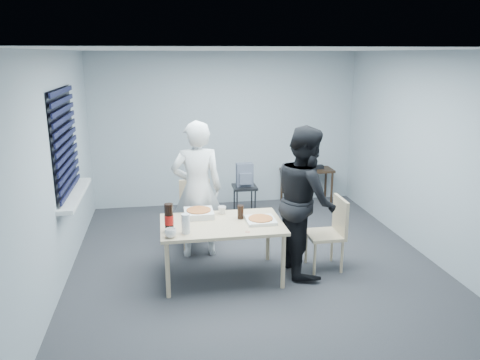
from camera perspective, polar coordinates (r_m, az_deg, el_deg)
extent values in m
plane|color=#2B2B30|center=(6.03, 1.68, -9.95)|extent=(5.00, 5.00, 0.00)
plane|color=white|center=(5.46, 1.90, 15.61)|extent=(5.00, 5.00, 0.00)
plane|color=#9EA8B0|center=(8.02, -1.76, 6.15)|extent=(4.50, 0.00, 4.50)
plane|color=#9EA8B0|center=(3.30, 10.44, -7.55)|extent=(4.50, 0.00, 4.50)
plane|color=#9EA8B0|center=(5.62, -21.35, 1.17)|extent=(0.00, 5.00, 5.00)
plane|color=#9EA8B0|center=(6.43, 21.88, 2.78)|extent=(0.00, 5.00, 5.00)
plane|color=black|center=(5.95, -20.70, 4.43)|extent=(0.00, 1.30, 1.30)
cube|color=black|center=(5.94, -20.42, 4.45)|extent=(0.04, 1.30, 1.25)
cube|color=silver|center=(6.08, -19.43, -1.68)|extent=(0.18, 1.42, 0.05)
cube|color=#C7B385|center=(5.40, -2.24, -5.43)|extent=(1.39, 0.88, 0.04)
cylinder|color=#C7B385|center=(5.14, -8.82, -10.81)|extent=(0.05, 0.05, 0.64)
cylinder|color=#C7B385|center=(5.84, -8.97, -7.55)|extent=(0.05, 0.05, 0.64)
cylinder|color=#C7B385|center=(5.30, 5.29, -9.88)|extent=(0.05, 0.05, 0.64)
cylinder|color=#C7B385|center=(5.98, 3.42, -6.84)|extent=(0.05, 0.05, 0.64)
cube|color=#C7B385|center=(6.38, -5.37, -4.38)|extent=(0.42, 0.42, 0.04)
cube|color=#C7B385|center=(6.49, -5.56, -1.82)|extent=(0.42, 0.04, 0.44)
cylinder|color=#C7B385|center=(6.29, -6.76, -6.90)|extent=(0.03, 0.03, 0.41)
cylinder|color=#C7B385|center=(6.61, -6.92, -5.80)|extent=(0.03, 0.03, 0.41)
cylinder|color=#C7B385|center=(6.31, -3.65, -6.74)|extent=(0.03, 0.03, 0.41)
cylinder|color=#C7B385|center=(6.63, -3.97, -5.65)|extent=(0.03, 0.03, 0.41)
cube|color=#C7B385|center=(5.80, 10.26, -6.61)|extent=(0.42, 0.42, 0.04)
cube|color=#C7B385|center=(5.78, 12.15, -4.24)|extent=(0.04, 0.42, 0.44)
cylinder|color=#C7B385|center=(5.69, 9.10, -9.47)|extent=(0.03, 0.03, 0.41)
cylinder|color=#C7B385|center=(5.98, 8.06, -8.15)|extent=(0.03, 0.03, 0.41)
cylinder|color=#C7B385|center=(5.80, 12.32, -9.14)|extent=(0.03, 0.03, 0.41)
cylinder|color=#C7B385|center=(6.09, 11.14, -7.87)|extent=(0.03, 0.03, 0.41)
imported|color=silver|center=(5.96, -5.23, -1.19)|extent=(0.65, 0.42, 1.77)
imported|color=black|center=(5.57, 7.95, -2.45)|extent=(0.47, 0.86, 1.77)
cube|color=black|center=(8.26, 8.18, 1.18)|extent=(0.90, 0.40, 0.04)
cylinder|color=black|center=(8.08, 5.67, -1.27)|extent=(0.04, 0.04, 0.56)
cylinder|color=black|center=(8.38, 5.09, -0.66)|extent=(0.04, 0.04, 0.56)
cylinder|color=black|center=(8.33, 11.13, -0.99)|extent=(0.04, 0.04, 0.56)
cylinder|color=black|center=(8.62, 10.38, -0.40)|extent=(0.04, 0.04, 0.56)
cube|color=black|center=(7.47, 0.56, -0.86)|extent=(0.37, 0.37, 0.04)
cylinder|color=black|center=(7.38, -0.35, -3.14)|extent=(0.04, 0.04, 0.47)
cylinder|color=black|center=(7.66, -0.71, -2.47)|extent=(0.04, 0.04, 0.47)
cylinder|color=black|center=(7.43, 1.86, -3.02)|extent=(0.04, 0.04, 0.47)
cylinder|color=black|center=(7.70, 1.43, -2.36)|extent=(0.04, 0.04, 0.47)
cube|color=slate|center=(7.41, 0.57, 0.66)|extent=(0.26, 0.14, 0.37)
cube|color=slate|center=(7.33, 0.70, 0.14)|extent=(0.19, 0.05, 0.18)
cube|color=white|center=(5.62, -5.04, -4.25)|extent=(0.34, 0.34, 0.04)
cube|color=white|center=(5.60, -5.05, -3.90)|extent=(0.34, 0.34, 0.04)
cylinder|color=#CC7F38|center=(5.60, -5.05, -3.66)|extent=(0.29, 0.29, 0.01)
cube|color=white|center=(5.42, 2.52, -4.92)|extent=(0.33, 0.33, 0.04)
cylinder|color=#CC7F38|center=(5.42, 2.52, -4.68)|extent=(0.28, 0.28, 0.01)
imported|color=white|center=(5.02, -8.45, -6.41)|extent=(0.17, 0.17, 0.10)
imported|color=white|center=(5.68, -2.20, -3.68)|extent=(0.10, 0.10, 0.09)
cylinder|color=black|center=(5.49, 0.07, -3.94)|extent=(0.08, 0.08, 0.16)
cylinder|color=black|center=(5.14, -8.65, -4.58)|extent=(0.10, 0.10, 0.32)
cylinder|color=red|center=(5.14, -8.64, -4.81)|extent=(0.10, 0.10, 0.11)
cylinder|color=silver|center=(5.09, -6.63, -5.31)|extent=(0.11, 0.11, 0.22)
torus|color=red|center=(5.12, 0.92, -6.34)|extent=(0.05, 0.05, 0.00)
cube|color=white|center=(8.24, 7.13, 1.34)|extent=(0.32, 0.36, 0.00)
cube|color=black|center=(8.33, 9.61, 1.59)|extent=(0.17, 0.15, 0.06)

